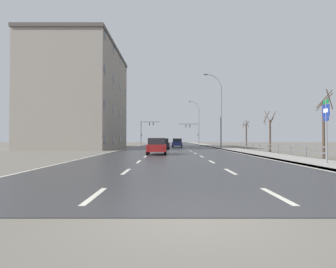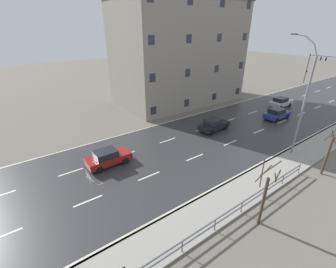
{
  "view_description": "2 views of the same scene",
  "coord_description": "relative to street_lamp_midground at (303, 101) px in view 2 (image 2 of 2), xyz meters",
  "views": [
    {
      "loc": [
        -0.46,
        -5.25,
        1.47
      ],
      "look_at": [
        -0.12,
        63.16,
        2.7
      ],
      "focal_mm": 30.22,
      "sensor_mm": 36.0,
      "label": 1
    },
    {
      "loc": [
        16.67,
        15.23,
        11.92
      ],
      "look_at": [
        0.0,
        27.35,
        2.19
      ],
      "focal_mm": 24.34,
      "sensor_mm": 36.0,
      "label": 2
    }
  ],
  "objects": [
    {
      "name": "ground_plane",
      "position": [
        -7.43,
        10.39,
        -5.63
      ],
      "size": [
        160.0,
        160.0,
        0.12
      ],
      "color": "#666056"
    },
    {
      "name": "road_asphalt_strip",
      "position": [
        -7.43,
        22.38,
        -5.56
      ],
      "size": [
        14.0,
        120.0,
        0.03
      ],
      "color": "#303033",
      "rests_on": "ground"
    },
    {
      "name": "guardrail",
      "position": [
        2.42,
        -16.42,
        -4.87
      ],
      "size": [
        0.07,
        26.82,
        1.0
      ],
      "color": "#515459",
      "rests_on": "ground"
    },
    {
      "name": "street_lamp_midground",
      "position": [
        0.0,
        0.0,
        0.0
      ],
      "size": [
        2.69,
        0.24,
        11.42
      ],
      "color": "slate",
      "rests_on": "ground"
    },
    {
      "name": "traffic_signal_left",
      "position": [
        -14.09,
        34.85,
        -1.14
      ],
      "size": [
        5.24,
        0.36,
        6.47
      ],
      "color": "#38383A",
      "rests_on": "ground"
    },
    {
      "name": "car_far_left",
      "position": [
        -8.84,
        13.53,
        -4.77
      ],
      "size": [
        2.0,
        4.18,
        1.57
      ],
      "rotation": [
        0.0,
        0.0,
        -0.05
      ],
      "color": "#B7B7BC",
      "rests_on": "ground"
    },
    {
      "name": "car_near_right",
      "position": [
        -8.96,
        -16.14,
        -4.77
      ],
      "size": [
        1.87,
        4.12,
        1.57
      ],
      "rotation": [
        0.0,
        0.0,
        0.01
      ],
      "color": "maroon",
      "rests_on": "ground"
    },
    {
      "name": "car_near_left",
      "position": [
        -6.21,
        7.93,
        -4.77
      ],
      "size": [
        1.99,
        4.18,
        1.57
      ],
      "rotation": [
        0.0,
        0.0,
        -0.05
      ],
      "color": "navy",
      "rests_on": "ground"
    },
    {
      "name": "car_distant",
      "position": [
        -8.68,
        -2.23,
        -4.77
      ],
      "size": [
        2.01,
        4.19,
        1.57
      ],
      "rotation": [
        0.0,
        0.0,
        0.05
      ],
      "color": "black",
      "rests_on": "ground"
    },
    {
      "name": "brick_building",
      "position": [
        -21.91,
        2.54,
        2.48
      ],
      "size": [
        11.86,
        20.83,
        16.08
      ],
      "color": "gray",
      "rests_on": "ground"
    },
    {
      "name": "bare_tree_mid",
      "position": [
        3.68,
        -10.82,
        -3.32
      ],
      "size": [
        1.35,
        1.31,
        4.75
      ],
      "color": "#423328",
      "rests_on": "ground"
    },
    {
      "name": "bare_tree_far",
      "position": [
        3.63,
        -1.33,
        -3.49
      ],
      "size": [
        1.15,
        0.96,
        4.32
      ],
      "color": "#423328",
      "rests_on": "ground"
    }
  ]
}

